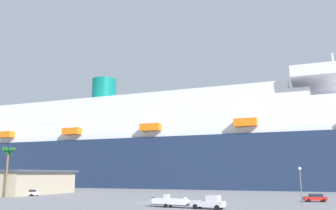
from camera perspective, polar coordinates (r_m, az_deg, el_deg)
name	(u,v)px	position (r m, az deg, el deg)	size (l,w,h in m)	color
ground_plane	(182,195)	(104.98, 2.20, -13.74)	(600.00, 600.00, 0.00)	gray
cruise_ship	(165,148)	(157.52, -0.40, -6.71)	(251.20, 51.19, 53.47)	#1E2D4C
pickup_truck	(209,203)	(62.30, 6.41, -14.83)	(5.88, 3.10, 2.20)	silver
small_boat_on_trailer	(173,202)	(65.02, 0.79, -14.79)	(8.64, 3.07, 2.15)	#595960
palm_tree	(8,155)	(101.18, -23.59, -7.12)	(3.61, 3.61, 12.51)	brown
street_lamp	(300,180)	(70.28, 19.88, -10.92)	(0.56, 0.56, 6.86)	slate
parked_car_red_hatchback	(315,198)	(83.54, 21.90, -13.22)	(4.75, 2.77, 1.58)	red
parked_car_white_van	(30,193)	(105.05, -20.60, -12.63)	(4.58, 2.67, 1.58)	white
parked_car_yellow_taxi	(44,191)	(113.11, -18.69, -12.56)	(4.52, 2.69, 1.58)	yellow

